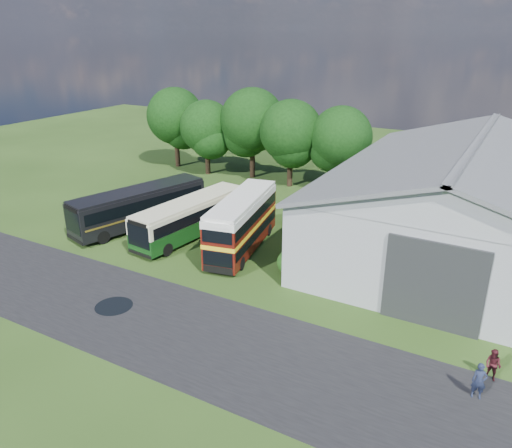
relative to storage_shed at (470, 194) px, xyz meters
The scene contains 17 objects.
ground 22.31m from the storage_shed, 133.18° to the right, with size 120.00×120.00×0.00m, color #203A12.
asphalt_road 22.84m from the storage_shed, 122.30° to the right, with size 60.00×8.00×0.02m, color black.
puddle 25.50m from the storage_shed, 130.99° to the right, with size 2.20×2.20×0.01m, color black.
storage_shed is the anchor object (origin of this frame).
tree_left_a 34.12m from the storage_shed, 165.53° to the left, with size 6.46×6.46×9.12m.
tree_left_b 29.01m from the storage_shed, 164.98° to the left, with size 5.78×5.78×8.16m.
tree_mid 24.71m from the storage_shed, 159.03° to the left, with size 6.80×6.80×9.60m.
tree_right_a 19.68m from the storage_shed, 156.53° to the left, with size 6.26×6.26×8.83m.
tree_right_b 15.65m from the storage_shed, 146.47° to the left, with size 5.98×5.98×8.45m.
shrub_front 14.33m from the storage_shed, 133.27° to the right, with size 1.70×1.70×1.70m, color #194714.
shrub_mid 13.02m from the storage_shed, 139.65° to the right, with size 1.60×1.60×1.60m, color #194714.
shrub_back 11.90m from the storage_shed, 147.52° to the right, with size 1.80×1.80×1.80m, color #194714.
bus_green_single 20.67m from the storage_shed, 156.97° to the right, with size 3.68×10.96×2.96m.
bus_maroon_double 16.49m from the storage_shed, 149.59° to the right, with size 4.17×9.70×4.05m.
bus_dark_single 25.36m from the storage_shed, 160.75° to the right, with size 5.71×11.81×3.18m.
visitor_a 17.45m from the storage_shed, 79.60° to the right, with size 0.63×0.41×1.73m, color #1B233C.
visitor_b 15.97m from the storage_shed, 77.00° to the right, with size 0.76×0.60×1.57m, color #40141B.
Camera 1 is at (18.30, -21.11, 15.24)m, focal length 35.00 mm.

